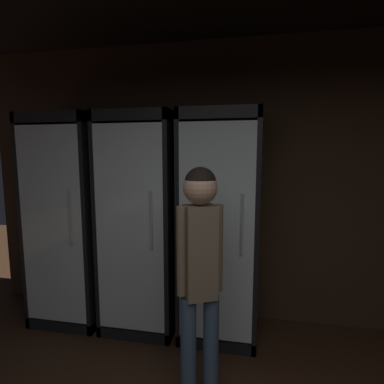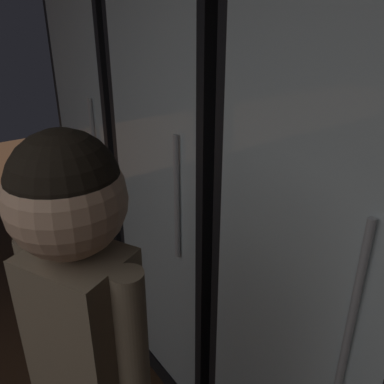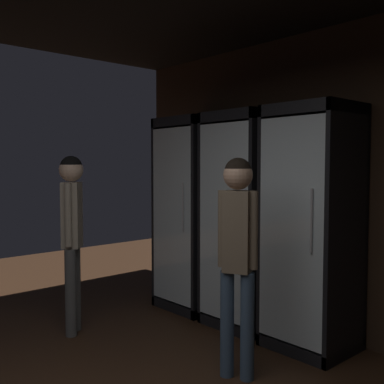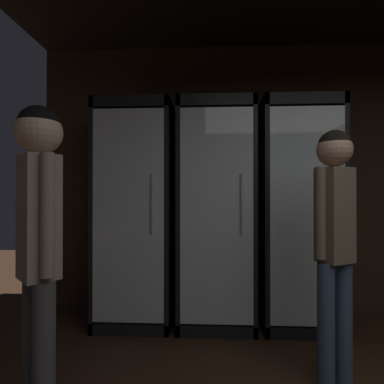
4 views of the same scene
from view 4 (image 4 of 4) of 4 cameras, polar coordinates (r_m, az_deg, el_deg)
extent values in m
cube|color=#382619|center=(3.34, 24.73, 2.69)|extent=(6.00, 0.06, 2.80)
cube|color=black|center=(3.10, -9.72, -3.76)|extent=(0.70, 0.04, 2.08)
cube|color=black|center=(2.92, -17.27, -3.97)|extent=(0.04, 0.61, 2.08)
cube|color=black|center=(2.76, -4.30, -4.18)|extent=(0.04, 0.61, 2.08)
cube|color=black|center=(2.93, -10.93, 15.61)|extent=(0.70, 0.61, 0.10)
cube|color=black|center=(3.05, -10.99, -22.99)|extent=(0.70, 0.61, 0.10)
cube|color=white|center=(3.07, -9.84, -3.80)|extent=(0.62, 0.02, 1.84)
cube|color=silver|center=(2.53, -12.54, -4.51)|extent=(0.62, 0.02, 1.84)
cylinder|color=#B2B2B7|center=(2.46, -7.97, -2.22)|extent=(0.02, 0.02, 0.50)
cube|color=silver|center=(3.02, -10.99, -21.77)|extent=(0.60, 0.53, 0.02)
cylinder|color=brown|center=(2.97, -14.27, -19.51)|extent=(0.07, 0.07, 0.24)
cylinder|color=brown|center=(2.93, -14.26, -16.52)|extent=(0.02, 0.02, 0.08)
cylinder|color=#B2332D|center=(2.99, -14.27, -20.15)|extent=(0.07, 0.07, 0.07)
cylinder|color=black|center=(3.00, -7.86, -19.73)|extent=(0.08, 0.08, 0.20)
cylinder|color=black|center=(2.96, -7.85, -17.01)|extent=(0.03, 0.03, 0.10)
cylinder|color=white|center=(3.00, -7.86, -19.91)|extent=(0.08, 0.08, 0.07)
cube|color=silver|center=(2.89, -10.97, -13.29)|extent=(0.60, 0.53, 0.02)
cylinder|color=#9EAD99|center=(2.94, -14.89, -10.60)|extent=(0.06, 0.06, 0.23)
cylinder|color=#9EAD99|center=(2.92, -14.88, -7.61)|extent=(0.02, 0.02, 0.08)
cylinder|color=#2D2D33|center=(2.94, -14.89, -10.82)|extent=(0.06, 0.06, 0.07)
cylinder|color=brown|center=(2.85, -11.04, -11.40)|extent=(0.08, 0.08, 0.18)
cylinder|color=brown|center=(2.83, -11.04, -8.78)|extent=(0.03, 0.03, 0.08)
cylinder|color=#2D2D33|center=(2.85, -11.04, -11.76)|extent=(0.08, 0.08, 0.06)
cylinder|color=brown|center=(2.81, -6.92, -11.26)|extent=(0.06, 0.06, 0.21)
cylinder|color=brown|center=(2.78, -6.92, -8.38)|extent=(0.02, 0.02, 0.07)
cylinder|color=tan|center=(2.81, -6.92, -11.37)|extent=(0.06, 0.06, 0.08)
cube|color=silver|center=(2.82, -10.96, -4.20)|extent=(0.60, 0.53, 0.02)
cylinder|color=#9EAD99|center=(2.90, -15.21, -1.95)|extent=(0.07, 0.07, 0.20)
cylinder|color=#9EAD99|center=(2.90, -15.21, 0.89)|extent=(0.03, 0.03, 0.09)
cylinder|color=tan|center=(2.90, -15.21, -2.34)|extent=(0.07, 0.07, 0.08)
cylinder|color=#9EAD99|center=(2.82, -12.44, -1.82)|extent=(0.06, 0.06, 0.22)
cylinder|color=#9EAD99|center=(2.82, -12.44, 1.15)|extent=(0.02, 0.02, 0.07)
cylinder|color=beige|center=(2.82, -12.44, -1.81)|extent=(0.06, 0.06, 0.08)
cylinder|color=black|center=(2.79, -9.38, -1.75)|extent=(0.06, 0.06, 0.23)
cylinder|color=black|center=(2.79, -9.38, 1.45)|extent=(0.02, 0.02, 0.09)
cylinder|color=beige|center=(2.79, -9.38, -2.28)|extent=(0.06, 0.06, 0.06)
cylinder|color=#9EAD99|center=(2.80, -6.23, -2.22)|extent=(0.06, 0.06, 0.18)
cylinder|color=#9EAD99|center=(2.80, -6.23, 0.58)|extent=(0.02, 0.02, 0.09)
cylinder|color=white|center=(2.80, -6.23, -2.22)|extent=(0.06, 0.06, 0.05)
cube|color=silver|center=(2.83, -10.95, 5.09)|extent=(0.60, 0.53, 0.02)
cylinder|color=brown|center=(2.92, -14.85, 6.97)|extent=(0.08, 0.08, 0.19)
cylinder|color=brown|center=(2.94, -14.84, 9.69)|extent=(0.03, 0.03, 0.09)
cylinder|color=beige|center=(2.92, -14.85, 7.07)|extent=(0.08, 0.08, 0.07)
cylinder|color=gray|center=(2.85, -10.73, 7.17)|extent=(0.07, 0.07, 0.19)
cylinder|color=gray|center=(2.87, -10.73, 9.97)|extent=(0.03, 0.03, 0.09)
cylinder|color=white|center=(2.84, -10.73, 6.65)|extent=(0.07, 0.07, 0.07)
cylinder|color=black|center=(2.81, -6.81, 7.14)|extent=(0.08, 0.08, 0.18)
cylinder|color=black|center=(2.83, -6.81, 9.94)|extent=(0.02, 0.02, 0.10)
cylinder|color=beige|center=(2.81, -6.81, 6.97)|extent=(0.08, 0.08, 0.05)
cube|color=black|center=(3.03, 4.45, -3.85)|extent=(0.70, 0.04, 2.08)
cube|color=black|center=(2.75, -2.23, -4.20)|extent=(0.04, 0.61, 2.08)
cube|color=black|center=(2.78, 11.46, -4.16)|extent=(0.04, 0.61, 2.08)
cube|color=black|center=(2.86, 4.63, 16.03)|extent=(0.70, 0.61, 0.10)
cube|color=black|center=(2.98, 4.66, -23.56)|extent=(0.70, 0.61, 0.10)
cube|color=white|center=(3.00, 4.47, -3.88)|extent=(0.62, 0.02, 1.84)
cube|color=silver|center=(2.45, 4.89, -4.66)|extent=(0.62, 0.02, 1.84)
cylinder|color=#B2B2B7|center=(2.44, 9.85, -2.23)|extent=(0.02, 0.02, 0.50)
cube|color=silver|center=(2.95, 4.66, -22.31)|extent=(0.60, 0.53, 0.02)
cylinder|color=gray|center=(2.90, 1.37, -20.22)|extent=(0.08, 0.08, 0.22)
cylinder|color=gray|center=(2.85, 1.36, -17.43)|extent=(0.03, 0.03, 0.08)
cylinder|color=beige|center=(2.90, 1.37, -20.39)|extent=(0.08, 0.08, 0.08)
cylinder|color=#194723|center=(2.88, 7.85, -20.73)|extent=(0.08, 0.08, 0.18)
cylinder|color=#194723|center=(2.84, 7.85, -18.04)|extent=(0.03, 0.03, 0.10)
cylinder|color=#B2332D|center=(2.88, 7.85, -20.58)|extent=(0.08, 0.08, 0.05)
cube|color=silver|center=(2.81, 4.65, -13.64)|extent=(0.60, 0.53, 0.02)
cylinder|color=#336B38|center=(2.82, 0.10, -11.19)|extent=(0.06, 0.06, 0.22)
cylinder|color=#336B38|center=(2.80, 0.10, -8.23)|extent=(0.02, 0.02, 0.08)
cylinder|color=#B2332D|center=(2.82, 0.10, -11.03)|extent=(0.07, 0.07, 0.09)
cylinder|color=gray|center=(2.77, 3.27, -11.58)|extent=(0.06, 0.06, 0.20)
cylinder|color=gray|center=(2.75, 3.27, -8.61)|extent=(0.02, 0.02, 0.09)
cylinder|color=#2D2D33|center=(2.77, 3.27, -11.59)|extent=(0.07, 0.07, 0.06)
cylinder|color=gray|center=(2.78, 6.43, -11.18)|extent=(0.08, 0.08, 0.23)
cylinder|color=gray|center=(2.76, 6.43, -8.02)|extent=(0.03, 0.03, 0.08)
cylinder|color=white|center=(2.78, 6.43, -11.11)|extent=(0.08, 0.08, 0.08)
cylinder|color=black|center=(2.81, 9.11, -11.38)|extent=(0.07, 0.07, 0.20)
cylinder|color=black|center=(2.78, 9.11, -8.41)|extent=(0.03, 0.03, 0.09)
cylinder|color=tan|center=(2.81, 9.11, -11.77)|extent=(0.07, 0.07, 0.08)
cube|color=silver|center=(2.74, 4.64, -4.31)|extent=(0.60, 0.53, 0.02)
cylinder|color=gray|center=(2.73, 0.51, -2.24)|extent=(0.07, 0.07, 0.18)
cylinder|color=gray|center=(2.73, 0.51, 0.69)|extent=(0.03, 0.03, 0.10)
cylinder|color=beige|center=(2.73, 0.51, -2.20)|extent=(0.07, 0.07, 0.05)
cylinder|color=gray|center=(2.74, 4.62, -1.78)|extent=(0.06, 0.06, 0.23)
cylinder|color=gray|center=(2.74, 4.62, 1.27)|extent=(0.02, 0.02, 0.07)
cylinder|color=#2D2D33|center=(2.74, 4.62, -2.17)|extent=(0.06, 0.06, 0.09)
cylinder|color=#336B38|center=(2.71, 9.09, -2.09)|extent=(0.08, 0.08, 0.20)
cylinder|color=#336B38|center=(2.71, 9.09, 1.05)|extent=(0.02, 0.02, 0.10)
cylinder|color=tan|center=(2.71, 9.09, -2.34)|extent=(0.08, 0.08, 0.06)
cube|color=silver|center=(2.75, 4.64, 5.23)|extent=(0.60, 0.53, 0.02)
cylinder|color=gray|center=(2.76, 0.51, 7.49)|extent=(0.06, 0.06, 0.20)
cylinder|color=gray|center=(2.78, 0.51, 10.20)|extent=(0.02, 0.02, 0.07)
cylinder|color=tan|center=(2.75, 0.51, 7.37)|extent=(0.07, 0.07, 0.05)
cylinder|color=#9EAD99|center=(2.78, 4.80, 7.38)|extent=(0.07, 0.07, 0.20)
cylinder|color=#9EAD99|center=(2.80, 4.80, 9.99)|extent=(0.02, 0.02, 0.06)
cylinder|color=white|center=(2.78, 4.80, 7.13)|extent=(0.07, 0.07, 0.05)
cylinder|color=gray|center=(2.74, 8.98, 7.71)|extent=(0.06, 0.06, 0.22)
cylinder|color=gray|center=(2.76, 8.97, 10.68)|extent=(0.02, 0.02, 0.07)
cylinder|color=tan|center=(2.74, 8.98, 7.17)|extent=(0.07, 0.07, 0.07)
cube|color=black|center=(3.15, 18.40, -3.70)|extent=(0.70, 0.04, 2.08)
cube|color=black|center=(2.79, 13.49, -4.13)|extent=(0.04, 0.61, 2.08)
cube|color=black|center=(2.99, 26.00, -3.86)|extent=(0.04, 0.61, 2.08)
cube|color=black|center=(2.98, 19.91, 15.35)|extent=(0.70, 0.61, 0.10)
cube|color=black|center=(3.10, 20.01, -22.60)|extent=(0.70, 0.61, 0.10)
cube|color=white|center=(3.12, 18.55, -3.73)|extent=(0.62, 0.02, 1.84)
cube|color=silver|center=(2.59, 21.92, -4.40)|extent=(0.62, 0.02, 1.84)
cylinder|color=#B2B2B7|center=(2.64, 26.39, -2.06)|extent=(0.02, 0.02, 0.50)
cube|color=silver|center=(3.07, 20.00, -21.40)|extent=(0.60, 0.53, 0.02)
cylinder|color=black|center=(3.00, 17.12, -19.72)|extent=(0.08, 0.08, 0.20)
cylinder|color=black|center=(2.96, 17.11, -17.19)|extent=(0.03, 0.03, 0.07)
cylinder|color=#2D2D33|center=(3.00, 17.12, -19.85)|extent=(0.08, 0.08, 0.06)
cylinder|color=brown|center=(3.04, 22.96, -19.44)|extent=(0.07, 0.07, 0.20)
cylinder|color=brown|center=(3.00, 22.96, -17.02)|extent=(0.02, 0.02, 0.06)
cylinder|color=tan|center=(3.04, 22.96, -19.48)|extent=(0.08, 0.08, 0.07)
cube|color=silver|center=(2.91, 19.97, -10.11)|extent=(0.60, 0.53, 0.02)
cylinder|color=#9EAD99|center=(2.87, 16.03, -8.23)|extent=(0.07, 0.07, 0.19)
cylinder|color=#9EAD99|center=(2.85, 16.03, -5.43)|extent=(0.02, 0.02, 0.10)
cylinder|color=tan|center=(2.86, 16.03, -8.11)|extent=(0.07, 0.07, 0.06)
cylinder|color=#194723|center=(2.87, 20.29, -8.05)|extent=(0.06, 0.06, 0.20)
cylinder|color=#194723|center=(2.86, 20.28, -5.23)|extent=(0.02, 0.02, 0.08)
cylinder|color=beige|center=(2.87, 20.29, -7.90)|extent=(0.07, 0.07, 0.07)
cylinder|color=brown|center=(2.97, 23.65, -7.55)|extent=(0.08, 0.08, 0.22)
cylinder|color=brown|center=(2.96, 23.64, -4.65)|extent=(0.03, 0.03, 0.08)
cylinder|color=#B2332D|center=(2.97, 23.65, -7.57)|extent=(0.08, 0.08, 0.08)
cube|color=silver|center=(2.87, 19.94, 1.97)|extent=(0.60, 0.53, 0.02)
cylinder|color=brown|center=(2.81, 17.24, 4.56)|extent=(0.06, 0.06, 0.23)
cylinder|color=brown|center=(2.82, 17.23, 7.60)|extent=(0.02, 0.02, 0.07)
cylinder|color=beige|center=(2.81, 17.24, 4.29)|extent=(0.07, 0.07, 0.08)
cylinder|color=gray|center=(2.90, 22.95, 4.39)|extent=(0.08, 0.08, 0.23)
cylinder|color=gray|center=(2.92, 22.94, 7.53)|extent=(0.03, 0.03, 0.09)
cylinder|color=tan|center=(2.90, 22.95, 4.14)|extent=(0.08, 0.08, 0.06)
cylinder|color=#384C66|center=(2.13, 25.09, -23.15)|extent=(0.10, 0.10, 0.79)
cylinder|color=#384C66|center=(2.24, 27.93, -21.98)|extent=(0.10, 0.10, 0.79)
cube|color=#72604C|center=(2.03, 26.49, -4.07)|extent=(0.24, 0.22, 0.59)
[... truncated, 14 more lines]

